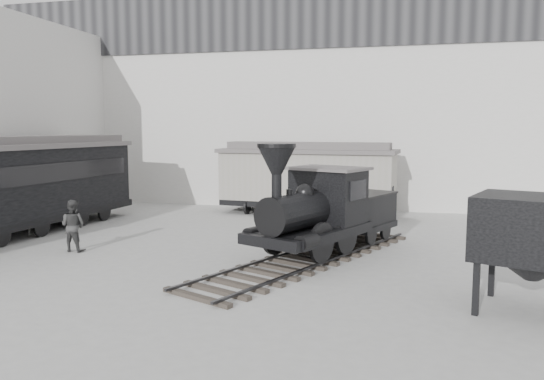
% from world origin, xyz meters
% --- Properties ---
extents(ground, '(90.00, 90.00, 0.00)m').
position_xyz_m(ground, '(0.00, 0.00, 0.00)').
color(ground, '#9E9E9B').
extents(north_wall, '(34.00, 2.51, 11.00)m').
position_xyz_m(north_wall, '(0.00, 14.98, 5.55)').
color(north_wall, silver).
rests_on(north_wall, ground).
extents(west_pavilion, '(7.00, 12.11, 9.00)m').
position_xyz_m(west_pavilion, '(-14.50, 9.96, 4.49)').
color(west_pavilion, silver).
rests_on(west_pavilion, ground).
extents(locomotive, '(6.14, 10.03, 3.54)m').
position_xyz_m(locomotive, '(2.54, 3.79, 1.31)').
color(locomotive, black).
rests_on(locomotive, ground).
extents(boxcar, '(8.58, 3.38, 3.43)m').
position_xyz_m(boxcar, '(0.67, 11.94, 1.80)').
color(boxcar, black).
rests_on(boxcar, ground).
extents(passenger_coach, '(3.99, 13.25, 3.49)m').
position_xyz_m(passenger_coach, '(-9.25, 4.02, 1.93)').
color(passenger_coach, black).
rests_on(passenger_coach, ground).
extents(visitor_a, '(0.63, 0.45, 1.62)m').
position_xyz_m(visitor_a, '(-8.62, 4.45, 0.81)').
color(visitor_a, '#B8B7AF').
rests_on(visitor_a, ground).
extents(visitor_b, '(0.85, 0.66, 1.73)m').
position_xyz_m(visitor_b, '(-5.58, 2.54, 0.86)').
color(visitor_b, '#3A3A3A').
rests_on(visitor_b, ground).
extents(coal_hopper, '(2.91, 2.66, 2.60)m').
position_xyz_m(coal_hopper, '(7.76, -0.41, 1.70)').
color(coal_hopper, black).
rests_on(coal_hopper, ground).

